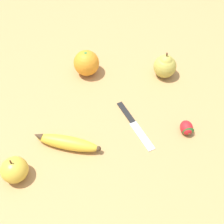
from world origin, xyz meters
TOP-DOWN VIEW (x-y plane):
  - ground_plane at (0.00, 0.00)m, footprint 3.00×3.00m
  - banana at (0.12, -0.14)m, footprint 0.04×0.19m
  - orange at (-0.18, -0.16)m, footprint 0.08×0.08m
  - pear at (-0.22, 0.10)m, footprint 0.08×0.08m
  - strawberry at (0.00, 0.18)m, footprint 0.06×0.05m
  - apple at (0.23, -0.24)m, footprint 0.07×0.07m
  - paring_knife at (0.00, 0.03)m, footprint 0.16×0.14m

SIDE VIEW (x-z plane):
  - ground_plane at x=0.00m, z-range 0.00..0.00m
  - paring_knife at x=0.00m, z-range 0.00..0.01m
  - strawberry at x=0.00m, z-range 0.00..0.04m
  - banana at x=0.12m, z-range 0.00..0.04m
  - apple at x=0.23m, z-range -0.01..0.07m
  - pear at x=-0.22m, z-range -0.01..0.09m
  - orange at x=-0.18m, z-range 0.00..0.09m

